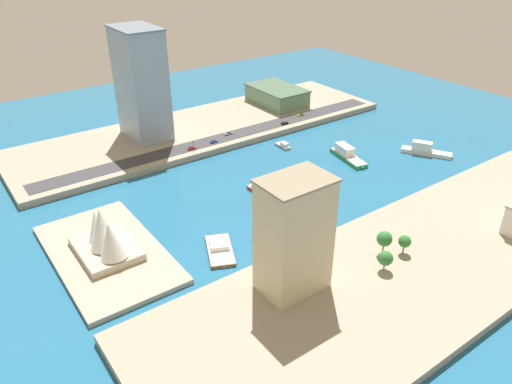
{
  "coord_description": "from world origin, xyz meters",
  "views": [
    {
      "loc": [
        -169.81,
        143.82,
        116.58
      ],
      "look_at": [
        -6.57,
        26.24,
        4.75
      ],
      "focal_mm": 34.2,
      "sensor_mm": 36.0,
      "label": 1
    }
  ],
  "objects": [
    {
      "name": "ground_plane",
      "position": [
        0.0,
        0.0,
        0.0
      ],
      "size": [
        440.0,
        440.0,
        0.0
      ],
      "primitive_type": "plane",
      "color": "#23668E"
    },
    {
      "name": "quay_west",
      "position": [
        -84.77,
        0.0,
        1.75
      ],
      "size": [
        70.0,
        240.0,
        3.5
      ],
      "primitive_type": "cube",
      "color": "#9E937F",
      "rests_on": "ground_plane"
    },
    {
      "name": "quay_east",
      "position": [
        84.77,
        0.0,
        1.75
      ],
      "size": [
        70.0,
        240.0,
        3.5
      ],
      "primitive_type": "cube",
      "color": "#9E937F",
      "rests_on": "ground_plane"
    },
    {
      "name": "peninsula_point",
      "position": [
        -7.36,
        99.86,
        1.0
      ],
      "size": [
        70.48,
        39.23,
        2.0
      ],
      "primitive_type": "cube",
      "color": "#A89E89",
      "rests_on": "ground_plane"
    },
    {
      "name": "road_strip",
      "position": [
        61.01,
        0.0,
        3.57
      ],
      "size": [
        12.52,
        228.0,
        0.15
      ],
      "primitive_type": "cube",
      "color": "#38383D",
      "rests_on": "quay_east"
    },
    {
      "name": "yacht_sleek_gray",
      "position": [
        34.97,
        -23.47,
        1.3
      ],
      "size": [
        11.8,
        4.73,
        3.46
      ],
      "color": "#999EA3",
      "rests_on": "ground_plane"
    },
    {
      "name": "ferry_white_commuter",
      "position": [
        -19.67,
        -83.2,
        2.57
      ],
      "size": [
        27.12,
        19.45,
        7.29
      ],
      "color": "silver",
      "rests_on": "ground_plane"
    },
    {
      "name": "tugboat_red",
      "position": [
        1.35,
        20.98,
        1.41
      ],
      "size": [
        10.4,
        4.1,
        3.63
      ],
      "color": "red",
      "rests_on": "ground_plane"
    },
    {
      "name": "ferry_green_doubledeck",
      "position": [
        2.32,
        -43.1,
        2.5
      ],
      "size": [
        29.12,
        12.95,
        6.75
      ],
      "color": "#2D8C4C",
      "rests_on": "ground_plane"
    },
    {
      "name": "barge_flat_brown",
      "position": [
        -30.82,
        61.78,
        1.22
      ],
      "size": [
        23.92,
        18.06,
        3.39
      ],
      "color": "brown",
      "rests_on": "ground_plane"
    },
    {
      "name": "tower_tall_glass",
      "position": [
        90.23,
        37.42,
        35.26
      ],
      "size": [
        32.78,
        22.0,
        63.47
      ],
      "color": "#8C9EB2",
      "rests_on": "quay_east"
    },
    {
      "name": "terminal_long_green",
      "position": [
        92.2,
        -63.08,
        9.4
      ],
      "size": [
        42.65,
        27.59,
        11.74
      ],
      "color": "slate",
      "rests_on": "quay_east"
    },
    {
      "name": "office_block_beige",
      "position": [
        -67.84,
        54.77,
        24.86
      ],
      "size": [
        16.72,
        23.57,
        42.66
      ],
      "color": "#C6B793",
      "rests_on": "quay_west"
    },
    {
      "name": "suv_black",
      "position": [
        56.83,
        -41.9,
        4.39
      ],
      "size": [
        2.07,
        4.63,
        1.52
      ],
      "color": "black",
      "rests_on": "road_strip"
    },
    {
      "name": "taxi_yellow_cab",
      "position": [
        62.66,
        -60.32,
        4.4
      ],
      "size": [
        2.0,
        4.58,
        1.55
      ],
      "color": "black",
      "rests_on": "road_strip"
    },
    {
      "name": "sedan_silver",
      "position": [
        63.2,
        -3.4,
        4.39
      ],
      "size": [
        1.95,
        5.18,
        1.49
      ],
      "color": "black",
      "rests_on": "road_strip"
    },
    {
      "name": "hatchback_blue",
      "position": [
        57.83,
        10.41,
        4.35
      ],
      "size": [
        2.17,
        4.55,
        1.41
      ],
      "color": "black",
      "rests_on": "road_strip"
    },
    {
      "name": "pickup_red",
      "position": [
        57.08,
        25.49,
        4.42
      ],
      "size": [
        2.03,
        4.87,
        1.58
      ],
      "color": "black",
      "rests_on": "road_strip"
    },
    {
      "name": "traffic_light_waterfront",
      "position": [
        53.8,
        25.98,
        7.84
      ],
      "size": [
        0.36,
        0.36,
        6.5
      ],
      "color": "black",
      "rests_on": "quay_east"
    },
    {
      "name": "opera_landmark",
      "position": [
        -8.34,
        99.86,
        9.93
      ],
      "size": [
        29.19,
        21.2,
        19.7
      ],
      "color": "#BCAD93",
      "rests_on": "peninsula_point"
    },
    {
      "name": "park_tree_cluster",
      "position": [
        -76.97,
        14.73,
        9.42
      ],
      "size": [
        13.07,
        19.47,
        9.78
      ],
      "color": "brown",
      "rests_on": "quay_west"
    }
  ]
}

